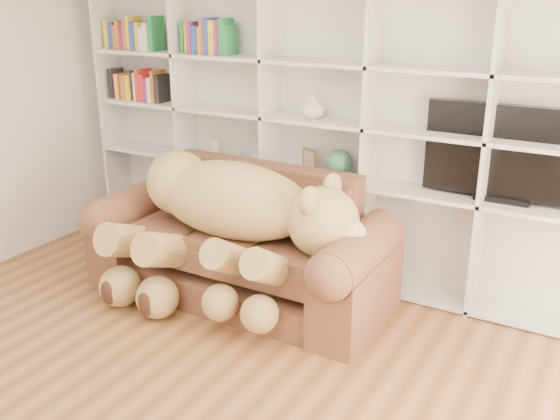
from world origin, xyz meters
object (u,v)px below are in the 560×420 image
Objects in this scene: sofa at (242,250)px; teddy_bear at (227,217)px; tv at (508,154)px; gift_box at (324,304)px.

teddy_bear is at bearing -88.13° from sofa.
tv reaches higher than sofa.
gift_box is 0.24× the size of tv.
teddy_bear is at bearing -152.98° from tv.
sofa is 2.02× the size of tv.
sofa is at bearing 176.52° from gift_box.
gift_box is at bearing -3.48° from sofa.
sofa is at bearing -158.31° from tv.
gift_box is (0.74, 0.15, -0.59)m from teddy_bear.
sofa is 1.21× the size of teddy_bear.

